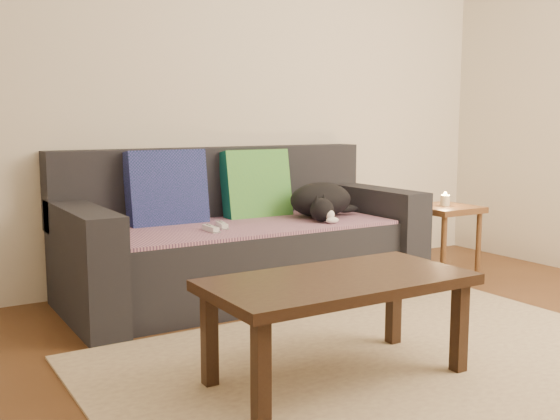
{
  "coord_description": "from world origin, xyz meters",
  "views": [
    {
      "loc": [
        -1.8,
        -1.84,
        1.04
      ],
      "look_at": [
        0.05,
        1.2,
        0.55
      ],
      "focal_mm": 42.0,
      "sensor_mm": 36.0,
      "label": 1
    }
  ],
  "objects_px": {
    "wii_remote_b": "(222,225)",
    "side_table": "(444,219)",
    "cat": "(321,201)",
    "coffee_table": "(338,290)",
    "wii_remote_a": "(211,229)",
    "sofa": "(241,243)"
  },
  "relations": [
    {
      "from": "wii_remote_b",
      "to": "side_table",
      "type": "xyz_separation_m",
      "value": [
        1.51,
        -0.22,
        -0.05
      ]
    },
    {
      "from": "wii_remote_b",
      "to": "side_table",
      "type": "distance_m",
      "value": 1.53
    },
    {
      "from": "cat",
      "to": "coffee_table",
      "type": "distance_m",
      "value": 1.51
    },
    {
      "from": "wii_remote_a",
      "to": "side_table",
      "type": "xyz_separation_m",
      "value": [
        1.61,
        -0.14,
        -0.05
      ]
    },
    {
      "from": "wii_remote_a",
      "to": "coffee_table",
      "type": "bearing_deg",
      "value": -178.63
    },
    {
      "from": "sofa",
      "to": "wii_remote_a",
      "type": "height_order",
      "value": "sofa"
    },
    {
      "from": "sofa",
      "to": "wii_remote_a",
      "type": "bearing_deg",
      "value": -143.72
    },
    {
      "from": "sofa",
      "to": "coffee_table",
      "type": "xyz_separation_m",
      "value": [
        -0.29,
        -1.38,
        0.06
      ]
    },
    {
      "from": "sofa",
      "to": "coffee_table",
      "type": "height_order",
      "value": "sofa"
    },
    {
      "from": "wii_remote_b",
      "to": "cat",
      "type": "bearing_deg",
      "value": -74.75
    },
    {
      "from": "side_table",
      "to": "wii_remote_a",
      "type": "bearing_deg",
      "value": 174.88
    },
    {
      "from": "coffee_table",
      "to": "cat",
      "type": "bearing_deg",
      "value": 57.75
    },
    {
      "from": "cat",
      "to": "wii_remote_b",
      "type": "relative_size",
      "value": 3.45
    },
    {
      "from": "cat",
      "to": "wii_remote_b",
      "type": "height_order",
      "value": "cat"
    },
    {
      "from": "side_table",
      "to": "cat",
      "type": "bearing_deg",
      "value": 162.28
    },
    {
      "from": "wii_remote_b",
      "to": "coffee_table",
      "type": "height_order",
      "value": "wii_remote_b"
    },
    {
      "from": "sofa",
      "to": "cat",
      "type": "distance_m",
      "value": 0.57
    },
    {
      "from": "wii_remote_b",
      "to": "coffee_table",
      "type": "relative_size",
      "value": 0.14
    },
    {
      "from": "wii_remote_a",
      "to": "wii_remote_b",
      "type": "relative_size",
      "value": 1.0
    },
    {
      "from": "coffee_table",
      "to": "wii_remote_b",
      "type": "bearing_deg",
      "value": 85.57
    },
    {
      "from": "coffee_table",
      "to": "wii_remote_a",
      "type": "bearing_deg",
      "value": 90.39
    },
    {
      "from": "wii_remote_a",
      "to": "side_table",
      "type": "distance_m",
      "value": 1.62
    }
  ]
}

